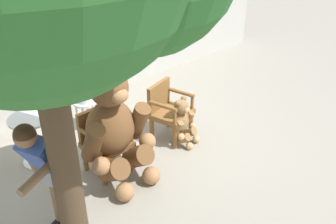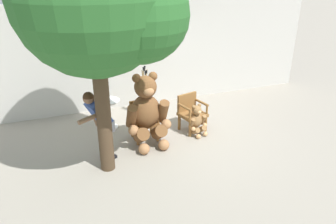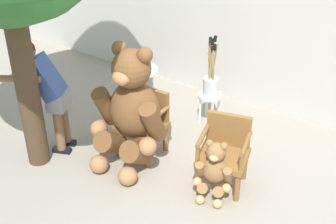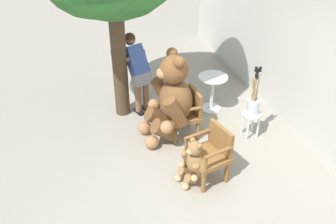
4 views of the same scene
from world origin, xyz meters
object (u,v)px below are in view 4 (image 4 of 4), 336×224
Objects in this scene: wooden_chair_right at (211,152)px; round_side_table at (212,89)px; wooden_chair_left at (186,112)px; brush_bucket at (253,103)px; teddy_bear_large at (171,98)px; person_visitor at (137,68)px; teddy_bear_small at (193,162)px; white_stool at (251,118)px.

wooden_chair_right reaches higher than round_side_table.
brush_bucket is at bearing 71.00° from wooden_chair_left.
brush_bucket is at bearing 126.30° from wooden_chair_right.
person_visitor is (-1.04, -0.34, 0.12)m from teddy_bear_large.
brush_bucket reaches higher than round_side_table.
person_visitor reaches higher than teddy_bear_small.
teddy_bear_large is at bearing 179.37° from teddy_bear_small.
person_visitor is (-2.22, -0.33, 0.54)m from teddy_bear_small.
brush_bucket is at bearing -46.54° from white_stool.
wooden_chair_right reaches higher than white_stool.
white_stool is at bearing 126.31° from wooden_chair_right.
teddy_bear_large is at bearing -57.86° from round_side_table.
wooden_chair_left is 0.54× the size of teddy_bear_large.
wooden_chair_left is 0.57× the size of person_visitor.
teddy_bear_large reaches higher than wooden_chair_right.
teddy_bear_large is 1.40m from brush_bucket.
teddy_bear_small is 1.03× the size of round_side_table.
round_side_table is (-1.01, -0.32, -0.21)m from brush_bucket.
wooden_chair_right is 1.35m from brush_bucket.
wooden_chair_left is 1.16× the size of teddy_bear_small.
wooden_chair_right is at bearing 12.91° from teddy_bear_large.
teddy_bear_small reaches higher than round_side_table.
person_visitor is at bearing -164.58° from wooden_chair_right.
person_visitor is 1.49m from round_side_table.
person_visitor is at bearing -171.61° from teddy_bear_small.
round_side_table is at bearing 130.21° from wooden_chair_left.
teddy_bear_small is 2.10m from round_side_table.
wooden_chair_left is 0.97× the size of brush_bucket.
person_visitor is at bearing -161.85° from teddy_bear_large.
wooden_chair_right is 1.34m from white_stool.
round_side_table is at bearing 157.21° from wooden_chair_right.
round_side_table is at bearing -162.32° from brush_bucket.
wooden_chair_right is at bearing -0.09° from wooden_chair_left.
brush_bucket is 1.23× the size of round_side_table.
white_stool is at bearing 50.21° from person_visitor.
teddy_bear_small is 0.49× the size of person_visitor.
teddy_bear_large is (0.00, -0.27, 0.32)m from wooden_chair_left.
brush_bucket is (0.37, 1.34, -0.12)m from teddy_bear_large.
round_side_table is at bearing 150.45° from teddy_bear_small.
teddy_bear_large is at bearing -89.09° from wooden_chair_left.
white_stool is 1.06m from round_side_table.
person_visitor reaches higher than white_stool.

